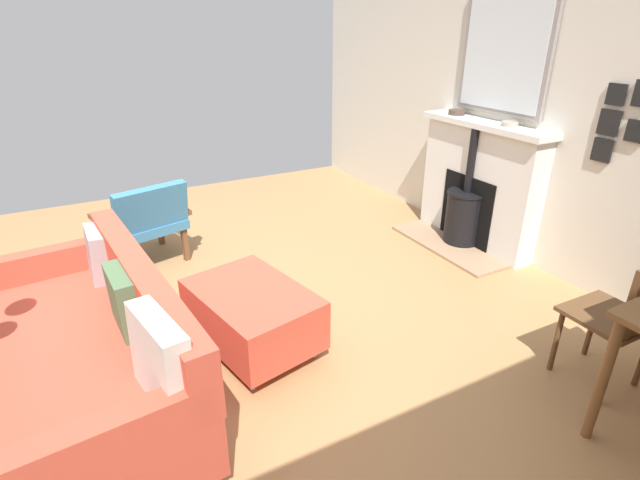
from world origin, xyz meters
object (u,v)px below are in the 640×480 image
(mantel_bowl_near, at_px, (457,112))
(sofa, at_px, (92,351))
(fireplace, at_px, (475,192))
(dining_chair_near_fireplace, at_px, (626,313))
(ottoman, at_px, (252,313))
(armchair_accent, at_px, (145,219))
(mantel_bowl_far, at_px, (510,124))

(mantel_bowl_near, bearing_deg, sofa, 16.82)
(fireplace, relative_size, mantel_bowl_near, 8.81)
(mantel_bowl_near, xyz_separation_m, sofa, (3.33, 1.01, -0.82))
(dining_chair_near_fireplace, bearing_deg, sofa, -25.60)
(fireplace, height_order, mantel_bowl_near, mantel_bowl_near)
(mantel_bowl_near, height_order, ottoman, mantel_bowl_near)
(ottoman, xyz_separation_m, armchair_accent, (0.36, -1.52, 0.16))
(mantel_bowl_far, relative_size, dining_chair_near_fireplace, 0.16)
(mantel_bowl_far, height_order, dining_chair_near_fireplace, mantel_bowl_far)
(mantel_bowl_far, xyz_separation_m, armchair_accent, (2.78, -1.21, -0.75))
(fireplace, bearing_deg, sofa, 10.86)
(fireplace, relative_size, armchair_accent, 1.67)
(mantel_bowl_far, bearing_deg, sofa, 6.60)
(mantel_bowl_far, height_order, armchair_accent, mantel_bowl_far)
(sofa, height_order, armchair_accent, sofa)
(mantel_bowl_near, bearing_deg, mantel_bowl_far, 90.00)
(mantel_bowl_near, relative_size, sofa, 0.08)
(fireplace, distance_m, armchair_accent, 2.92)
(mantel_bowl_far, xyz_separation_m, ottoman, (2.42, 0.31, -0.91))
(mantel_bowl_near, xyz_separation_m, mantel_bowl_far, (0.00, 0.62, -0.00))
(fireplace, height_order, armchair_accent, fireplace)
(ottoman, relative_size, dining_chair_near_fireplace, 1.12)
(sofa, xyz_separation_m, dining_chair_near_fireplace, (-2.57, 1.23, 0.15))
(mantel_bowl_near, height_order, armchair_accent, mantel_bowl_near)
(mantel_bowl_near, bearing_deg, ottoman, 21.19)
(armchair_accent, bearing_deg, sofa, 70.91)
(fireplace, height_order, ottoman, fireplace)
(mantel_bowl_far, bearing_deg, mantel_bowl_near, -90.00)
(dining_chair_near_fireplace, bearing_deg, ottoman, -38.24)
(mantel_bowl_near, bearing_deg, armchair_accent, -11.89)
(armchair_accent, bearing_deg, mantel_bowl_far, 156.53)
(fireplace, height_order, dining_chair_near_fireplace, fireplace)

